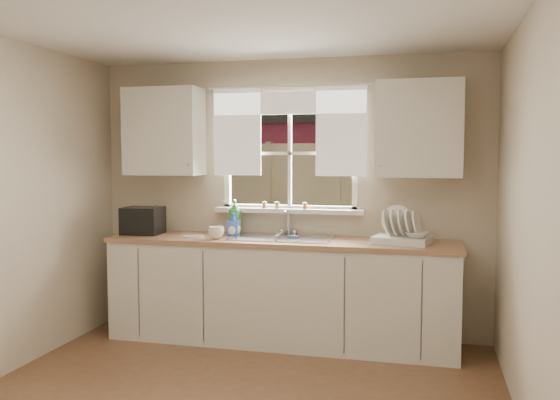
% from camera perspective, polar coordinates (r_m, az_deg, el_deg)
% --- Properties ---
extents(room_walls, '(3.62, 4.02, 2.50)m').
position_cam_1_polar(room_walls, '(3.44, -6.94, -2.31)').
color(room_walls, beige).
rests_on(room_walls, ground).
extents(ceiling, '(3.60, 4.00, 0.02)m').
position_cam_1_polar(ceiling, '(3.59, -6.75, 18.27)').
color(ceiling, silver).
rests_on(ceiling, room_walls).
extents(window, '(1.38, 0.16, 1.06)m').
position_cam_1_polar(window, '(5.40, 0.90, 2.77)').
color(window, white).
rests_on(window, room_walls).
extents(curtains, '(1.50, 0.03, 0.81)m').
position_cam_1_polar(curtains, '(5.36, 0.78, 7.55)').
color(curtains, white).
rests_on(curtains, room_walls).
extents(base_cabinets, '(3.00, 0.62, 0.87)m').
position_cam_1_polar(base_cabinets, '(5.23, 0.08, -8.92)').
color(base_cabinets, silver).
rests_on(base_cabinets, ground).
extents(countertop, '(3.04, 0.65, 0.04)m').
position_cam_1_polar(countertop, '(5.14, 0.08, -3.98)').
color(countertop, '#A77753').
rests_on(countertop, base_cabinets).
extents(upper_cabinet_left, '(0.70, 0.33, 0.80)m').
position_cam_1_polar(upper_cabinet_left, '(5.62, -11.09, 6.46)').
color(upper_cabinet_left, silver).
rests_on(upper_cabinet_left, room_walls).
extents(upper_cabinet_right, '(0.70, 0.33, 0.80)m').
position_cam_1_polar(upper_cabinet_right, '(5.09, 13.25, 6.66)').
color(upper_cabinet_right, silver).
rests_on(upper_cabinet_right, room_walls).
extents(wall_outlet, '(0.08, 0.01, 0.12)m').
position_cam_1_polar(wall_outlet, '(5.28, 10.20, -1.75)').
color(wall_outlet, beige).
rests_on(wall_outlet, room_walls).
extents(sill_jars, '(0.42, 0.04, 0.06)m').
position_cam_1_polar(sill_jars, '(5.37, 0.20, -0.51)').
color(sill_jars, brown).
rests_on(sill_jars, window).
extents(backyard, '(20.00, 10.00, 6.13)m').
position_cam_1_polar(backyard, '(11.83, 11.02, 13.14)').
color(backyard, '#335421').
rests_on(backyard, ground).
extents(sink, '(0.88, 0.52, 0.40)m').
position_cam_1_polar(sink, '(5.18, 0.17, -4.50)').
color(sink, '#B7B7BC').
rests_on(sink, countertop).
extents(dish_rack, '(0.50, 0.42, 0.31)m').
position_cam_1_polar(dish_rack, '(4.97, 11.64, -3.23)').
color(dish_rack, silver).
rests_on(dish_rack, countertop).
extents(bowl, '(0.23, 0.23, 0.05)m').
position_cam_1_polar(bowl, '(4.92, 13.07, -3.26)').
color(bowl, silver).
rests_on(bowl, dish_rack).
extents(soap_bottle_a, '(0.15, 0.15, 0.32)m').
position_cam_1_polar(soap_bottle_a, '(5.43, -4.38, -1.64)').
color(soap_bottle_a, '#2E8E3A').
rests_on(soap_bottle_a, countertop).
extents(soap_bottle_b, '(0.10, 0.10, 0.21)m').
position_cam_1_polar(soap_bottle_b, '(5.34, -4.48, -2.32)').
color(soap_bottle_b, '#3050B5').
rests_on(soap_bottle_b, countertop).
extents(soap_bottle_c, '(0.16, 0.16, 0.16)m').
position_cam_1_polar(soap_bottle_c, '(5.34, -4.48, -2.60)').
color(soap_bottle_c, '#BFB89D').
rests_on(soap_bottle_c, countertop).
extents(saucer, '(0.19, 0.19, 0.01)m').
position_cam_1_polar(saucer, '(5.32, -8.29, -3.46)').
color(saucer, silver).
rests_on(saucer, countertop).
extents(cup, '(0.17, 0.17, 0.11)m').
position_cam_1_polar(cup, '(5.16, -6.16, -3.15)').
color(cup, white).
rests_on(cup, countertop).
extents(black_appliance, '(0.35, 0.31, 0.25)m').
position_cam_1_polar(black_appliance, '(5.59, -13.06, -1.94)').
color(black_appliance, black).
rests_on(black_appliance, countertop).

